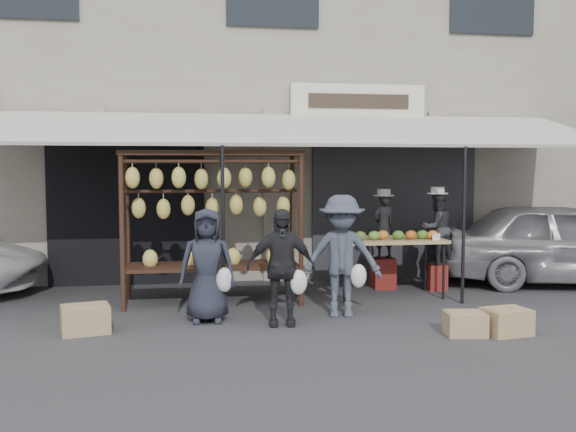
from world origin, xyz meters
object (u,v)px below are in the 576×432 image
Objects in this scene: customer_right at (342,256)px; sedan at (565,243)px; crate_far at (85,319)px; crate_near_a at (465,324)px; vendor_left at (383,226)px; produce_table at (389,240)px; customer_left at (207,265)px; vendor_right at (437,228)px; customer_mid at (281,267)px; crate_near_b at (506,322)px; banana_rack at (212,197)px.

sedan is at bearing 31.67° from customer_right.
crate_near_a is at bearing -10.18° from crate_far.
produce_table is at bearing 64.75° from vendor_left.
customer_left is 1.62m from crate_far.
customer_right reaches higher than vendor_right.
crate_near_a is (0.21, -2.35, -0.74)m from produce_table.
vendor_right is at bearing 38.66° from customer_mid.
customer_mid is (0.92, -0.31, 0.01)m from customer_left.
vendor_right reaches higher than produce_table.
customer_mid reaches higher than produce_table.
crate_near_a is 0.90× the size of crate_near_b.
customer_right is 3.52× the size of crate_near_a.
customer_right is 1.83m from crate_near_a.
customer_mid is (0.80, -1.41, -0.83)m from banana_rack.
customer_left is 0.90× the size of customer_right.
produce_table is 2.59m from crate_near_b.
produce_table is (2.69, 0.09, -0.69)m from banana_rack.
vendor_left is 2.05× the size of crate_near_b.
customer_left reaches higher than crate_near_a.
customer_mid is at bearing 32.69° from vendor_left.
vendor_left is 0.65× the size of customer_right.
crate_far is (-3.26, -0.37, -0.65)m from customer_right.
customer_left is 2.66× the size of crate_far.
customer_left is 0.99× the size of customer_mid.
customer_right is at bearing -131.17° from produce_table.
banana_rack reaches higher than vendor_left.
vendor_left is at bearing 51.81° from customer_mid.
customer_left reaches higher than sedan.
vendor_left reaches higher than customer_mid.
banana_rack is at bearing 146.01° from crate_near_b.
customer_right reaches higher than vendor_left.
crate_near_a is at bearing 175.33° from crate_near_b.
crate_near_a is (1.23, -1.18, -0.68)m from customer_right.
customer_left is at bearing 9.67° from vendor_right.
customer_mid is 3.20× the size of crate_near_a.
crate_near_b is at bearing -9.63° from crate_far.
sedan reaches higher than crate_near_b.
sedan is at bearing 43.01° from crate_near_a.
customer_right is 3.15× the size of crate_near_b.
sedan is (5.96, 0.60, -0.85)m from banana_rack.
vendor_right is 2.94m from crate_near_b.
customer_right reaches higher than crate_near_b.
customer_mid is 0.35× the size of sedan.
banana_rack reaches higher than crate_near_b.
sedan reaches higher than crate_near_a.
sedan is at bearing 25.86° from customer_mid.
crate_near_b is 0.93× the size of crate_far.
customer_right reaches higher than produce_table.
produce_table is at bearing 19.79° from crate_far.
customer_left is at bearing 119.75° from sedan.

